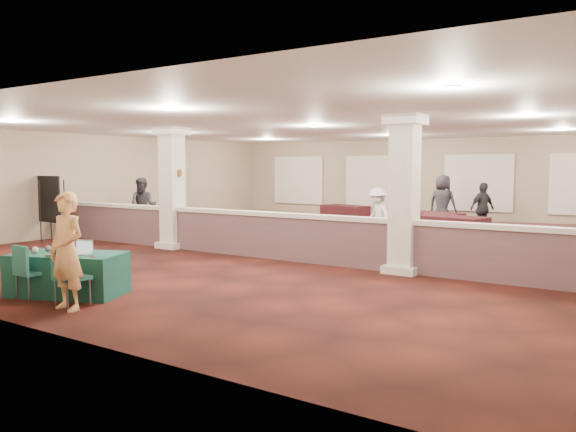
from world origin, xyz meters
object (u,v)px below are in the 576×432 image
Objects in this scene: far_table_front_left at (152,223)px; attendee_a at (143,206)px; attendee_b at (378,215)px; attendee_c at (482,209)px; conf_chair_side at (28,268)px; far_table_back_left at (345,215)px; easel_board at (49,200)px; woman at (67,251)px; near_table at (68,274)px; far_table_front_center at (392,243)px; far_table_back_center at (434,224)px; far_table_back_right at (450,230)px; attendee_d at (443,203)px; far_table_front_right at (534,241)px; conf_chair_main at (67,273)px.

far_table_front_left is 0.62m from attendee_a.
attendee_b is 0.94× the size of attendee_c.
far_table_back_left is (-1.30, 13.59, -0.17)m from conf_chair_side.
woman is at bearing -27.33° from easel_board.
far_table_back_left is 1.06× the size of attendee_c.
near_table is at bearing 143.17° from woman.
near_table is 1.02× the size of attendee_a.
far_table_back_center is at bearing 97.09° from far_table_front_center.
far_table_back_right reaches higher than far_table_front_left.
far_table_front_center is 5.76m from attendee_c.
attendee_c is 1.37m from attendee_d.
near_table is 0.95× the size of far_table_front_right.
attendee_d is (0.64, 3.78, 0.17)m from attendee_b.
attendee_c reaches higher than far_table_back_left.
woman is 13.41m from attendee_c.
attendee_d is at bearing 49.92° from easel_board.
conf_chair_main reaches higher than near_table.
conf_chair_side is 12.46m from far_table_back_center.
woman is at bearing -82.04° from attendee_a.
attendee_a is 9.86m from attendee_d.
far_table_front_left is 10.58m from attendee_c.
conf_chair_side reaches higher than far_table_front_right.
easel_board reaches higher than far_table_front_center.
far_table_front_left is (1.16, 2.84, -0.86)m from easel_board.
far_table_front_center is (8.24, 0.00, -0.01)m from far_table_front_left.
conf_chair_side reaches higher than far_table_front_center.
far_table_front_center is at bearing -157.83° from attendee_c.
far_table_front_right is 4.63m from far_table_back_center.
attendee_d is at bearing 58.09° from near_table.
conf_chair_main is 0.54× the size of attendee_c.
conf_chair_side is 13.53m from attendee_d.
attendee_c reaches higher than far_table_back_center.
woman is 10.44m from far_table_front_right.
far_table_front_left is at bearing 127.36° from conf_chair_side.
woman is 13.83m from far_table_back_left.
attendee_b is at bearing 81.92° from conf_chair_side.
far_table_front_right is at bearing 66.67° from conf_chair_main.
conf_chair_main reaches higher than far_table_front_center.
far_table_back_right is at bearing 73.28° from conf_chair_side.
attendee_a is at bearing 151.17° from attendee_c.
near_table is at bearing 73.43° from conf_chair_side.
far_table_front_center is (2.99, 6.80, -0.01)m from near_table.
conf_chair_main reaches higher than far_table_back_left.
far_table_back_right is at bearing 34.93° from easel_board.
far_table_back_center is 1.62m from attendee_c.
easel_board is 0.98× the size of far_table_front_right.
woman reaches higher than conf_chair_main.
attendee_a reaches higher than far_table_front_right.
far_table_back_right is at bearing -33.42° from far_table_back_left.
attendee_d reaches higher than far_table_front_center.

